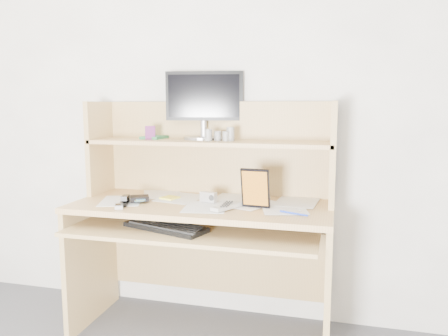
% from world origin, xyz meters
% --- Properties ---
extents(back_wall, '(3.60, 0.04, 2.50)m').
position_xyz_m(back_wall, '(0.00, 1.80, 1.25)').
color(back_wall, white).
rests_on(back_wall, floor).
extents(desk, '(1.40, 0.70, 1.30)m').
position_xyz_m(desk, '(0.00, 1.56, 0.69)').
color(desk, tan).
rests_on(desk, floor).
extents(paper_clutter, '(1.32, 0.54, 0.01)m').
position_xyz_m(paper_clutter, '(0.00, 1.48, 0.75)').
color(paper_clutter, silver).
rests_on(paper_clutter, desk).
extents(keyboard, '(0.47, 0.29, 0.03)m').
position_xyz_m(keyboard, '(-0.13, 1.29, 0.66)').
color(keyboard, black).
rests_on(keyboard, desk).
extents(tv_remote, '(0.13, 0.20, 0.02)m').
position_xyz_m(tv_remote, '(0.17, 1.38, 0.77)').
color(tv_remote, '#A9A9A4').
rests_on(tv_remote, paper_clutter).
extents(flip_phone, '(0.07, 0.09, 0.02)m').
position_xyz_m(flip_phone, '(-0.38, 1.26, 0.77)').
color(flip_phone, '#A5A4A7').
rests_on(flip_phone, paper_clutter).
extents(stapler, '(0.08, 0.14, 0.04)m').
position_xyz_m(stapler, '(-0.39, 1.35, 0.78)').
color(stapler, black).
rests_on(stapler, paper_clutter).
extents(wallet, '(0.13, 0.12, 0.03)m').
position_xyz_m(wallet, '(-0.34, 1.44, 0.77)').
color(wallet, black).
rests_on(wallet, paper_clutter).
extents(sticky_note_pad, '(0.11, 0.11, 0.01)m').
position_xyz_m(sticky_note_pad, '(-0.21, 1.55, 0.76)').
color(sticky_note_pad, gold).
rests_on(sticky_note_pad, desk).
extents(digital_camera, '(0.10, 0.06, 0.06)m').
position_xyz_m(digital_camera, '(0.03, 1.50, 0.78)').
color(digital_camera, silver).
rests_on(digital_camera, paper_clutter).
extents(game_case, '(0.15, 0.03, 0.21)m').
position_xyz_m(game_case, '(0.31, 1.42, 0.86)').
color(game_case, black).
rests_on(game_case, paper_clutter).
extents(blue_pen, '(0.14, 0.07, 0.01)m').
position_xyz_m(blue_pen, '(0.51, 1.34, 0.76)').
color(blue_pen, blue).
rests_on(blue_pen, paper_clutter).
extents(card_box, '(0.06, 0.03, 0.08)m').
position_xyz_m(card_box, '(-0.35, 1.61, 1.12)').
color(card_box, maroon).
rests_on(card_box, desk).
extents(shelf_book, '(0.13, 0.17, 0.02)m').
position_xyz_m(shelf_book, '(-0.36, 1.68, 1.09)').
color(shelf_book, '#388D63').
rests_on(shelf_book, desk).
extents(chip_stack_a, '(0.04, 0.04, 0.05)m').
position_xyz_m(chip_stack_a, '(0.11, 1.61, 1.11)').
color(chip_stack_a, black).
rests_on(chip_stack_a, desk).
extents(chip_stack_b, '(0.05, 0.05, 0.07)m').
position_xyz_m(chip_stack_b, '(0.01, 1.58, 1.11)').
color(chip_stack_b, white).
rests_on(chip_stack_b, desk).
extents(chip_stack_c, '(0.05, 0.05, 0.05)m').
position_xyz_m(chip_stack_c, '(0.06, 1.62, 1.11)').
color(chip_stack_c, black).
rests_on(chip_stack_c, desk).
extents(chip_stack_d, '(0.05, 0.05, 0.08)m').
position_xyz_m(chip_stack_d, '(0.13, 1.62, 1.12)').
color(chip_stack_d, white).
rests_on(chip_stack_d, desk).
extents(monitor, '(0.45, 0.23, 0.39)m').
position_xyz_m(monitor, '(-0.06, 1.73, 1.29)').
color(monitor, '#9E9DA2').
rests_on(monitor, desk).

